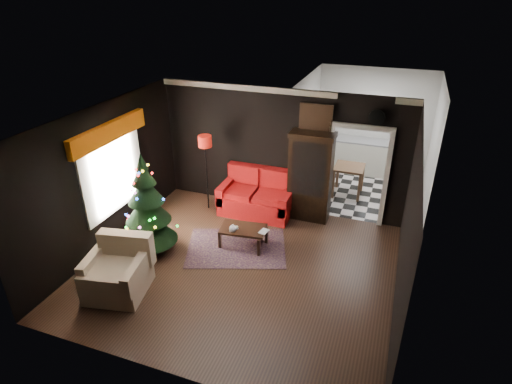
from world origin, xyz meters
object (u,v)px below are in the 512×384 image
(curio_cabinet, at_px, (310,179))
(armchair, at_px, (116,269))
(coffee_table, at_px, (243,237))
(christmas_tree, at_px, (147,205))
(floor_lamp, at_px, (207,176))
(teapot, at_px, (233,228))
(wall_clock, at_px, (377,117))
(kitchen_table, at_px, (348,180))
(loveseat, at_px, (257,193))

(curio_cabinet, distance_m, armchair, 4.36)
(coffee_table, bearing_deg, christmas_tree, -152.76)
(curio_cabinet, bearing_deg, floor_lamp, -170.43)
(floor_lamp, bearing_deg, teapot, -48.95)
(armchair, relative_size, coffee_table, 1.13)
(armchair, bearing_deg, coffee_table, 41.95)
(curio_cabinet, xyz_separation_m, wall_clock, (1.20, 0.18, 1.43))
(christmas_tree, xyz_separation_m, wall_clock, (3.74, 2.56, 1.33))
(coffee_table, xyz_separation_m, teapot, (-0.14, -0.20, 0.28))
(armchair, bearing_deg, wall_clock, 34.41)
(kitchen_table, bearing_deg, coffee_table, -118.16)
(curio_cabinet, height_order, armchair, curio_cabinet)
(loveseat, relative_size, curio_cabinet, 0.89)
(armchair, xyz_separation_m, wall_clock, (3.65, 3.75, 1.92))
(floor_lamp, distance_m, kitchen_table, 3.48)
(coffee_table, height_order, teapot, teapot)
(loveseat, bearing_deg, curio_cabinet, 10.83)
(coffee_table, bearing_deg, wall_clock, 38.99)
(floor_lamp, distance_m, coffee_table, 1.88)
(floor_lamp, bearing_deg, kitchen_table, 31.75)
(christmas_tree, bearing_deg, coffee_table, 27.24)
(armchair, distance_m, wall_clock, 5.58)
(loveseat, bearing_deg, floor_lamp, -171.72)
(loveseat, xyz_separation_m, coffee_table, (0.20, -1.34, -0.29))
(loveseat, relative_size, floor_lamp, 0.90)
(coffee_table, bearing_deg, curio_cabinet, 58.65)
(loveseat, relative_size, teapot, 10.32)
(loveseat, relative_size, coffee_table, 1.91)
(floor_lamp, xyz_separation_m, kitchen_table, (2.93, 1.81, -0.45))
(wall_clock, xyz_separation_m, kitchen_table, (-0.55, 1.25, -2.00))
(christmas_tree, height_order, wall_clock, wall_clock)
(christmas_tree, distance_m, coffee_table, 1.97)
(christmas_tree, height_order, coffee_table, christmas_tree)
(coffee_table, distance_m, teapot, 0.37)
(loveseat, bearing_deg, armchair, -111.15)
(christmas_tree, relative_size, coffee_table, 2.18)
(christmas_tree, relative_size, kitchen_table, 2.58)
(loveseat, height_order, armchair, loveseat)
(floor_lamp, xyz_separation_m, wall_clock, (3.48, 0.56, 1.55))
(christmas_tree, xyz_separation_m, coffee_table, (1.59, 0.82, -0.84))
(floor_lamp, bearing_deg, christmas_tree, -97.24)
(curio_cabinet, bearing_deg, christmas_tree, -136.86)
(floor_lamp, bearing_deg, armchair, -92.95)
(loveseat, xyz_separation_m, christmas_tree, (-1.39, -2.16, 0.55))
(curio_cabinet, bearing_deg, coffee_table, -121.35)
(loveseat, height_order, curio_cabinet, curio_cabinet)
(loveseat, bearing_deg, christmas_tree, -122.73)
(christmas_tree, relative_size, teapot, 11.74)
(curio_cabinet, bearing_deg, kitchen_table, 65.56)
(curio_cabinet, relative_size, kitchen_table, 2.53)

